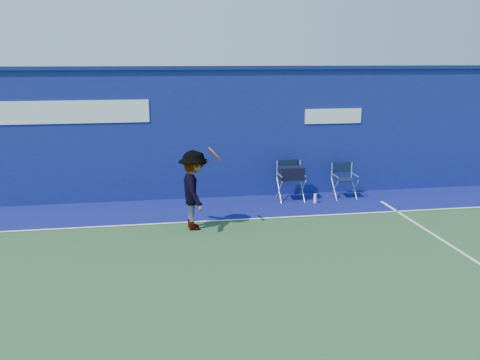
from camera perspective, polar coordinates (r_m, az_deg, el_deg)
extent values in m
plane|color=#2B522B|center=(7.45, -3.93, -12.51)|extent=(80.00, 80.00, 0.00)
cube|color=navy|center=(12.01, -6.47, 5.04)|extent=(24.00, 0.40, 3.00)
cube|color=navy|center=(11.88, -6.67, 12.40)|extent=(24.00, 0.50, 0.08)
cube|color=white|center=(11.95, -21.11, 7.08)|extent=(4.50, 0.02, 0.50)
cube|color=white|center=(12.46, 10.43, 7.07)|extent=(1.40, 0.02, 0.35)
cube|color=navy|center=(11.26, -5.96, -3.33)|extent=(24.00, 1.80, 0.01)
cube|color=white|center=(10.40, -5.65, -4.72)|extent=(24.00, 0.06, 0.01)
cube|color=#0D1832|center=(11.87, 5.74, 0.06)|extent=(0.49, 0.41, 0.03)
cube|color=silver|center=(12.05, 5.47, 1.26)|extent=(0.56, 0.02, 0.40)
cube|color=#0D1832|center=(12.03, 5.48, 1.64)|extent=(0.49, 0.03, 0.28)
cube|color=black|center=(11.80, 5.80, 0.74)|extent=(0.56, 0.32, 0.30)
cube|color=#0D1832|center=(12.02, 5.48, 1.83)|extent=(0.40, 0.06, 0.22)
cube|color=#0D1832|center=(12.29, 11.66, 0.06)|extent=(0.44, 0.37, 0.03)
cube|color=silver|center=(12.44, 11.35, 1.10)|extent=(0.50, 0.02, 0.36)
cube|color=#0D1832|center=(12.43, 11.36, 1.43)|extent=(0.44, 0.02, 0.25)
cylinder|color=white|center=(11.80, 8.43, -2.08)|extent=(0.07, 0.07, 0.22)
imported|color=#EA4738|center=(9.84, -5.17, -1.15)|extent=(0.67, 1.05, 1.55)
torus|color=#AF4417|center=(9.60, -2.83, 2.85)|extent=(0.31, 0.40, 0.30)
cylinder|color=gray|center=(9.60, -2.83, 2.85)|extent=(0.24, 0.34, 0.24)
cylinder|color=black|center=(9.65, -4.35, 1.55)|extent=(0.28, 0.07, 0.25)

